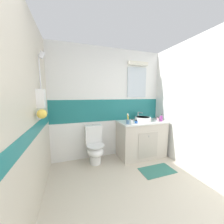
# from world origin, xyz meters

# --- Properties ---
(ground_plane) EXTENTS (3.20, 3.48, 0.04)m
(ground_plane) POSITION_xyz_m (0.00, 1.20, -0.02)
(ground_plane) COLOR beige
(wall_back_tiled) EXTENTS (3.20, 0.20, 2.50)m
(wall_back_tiled) POSITION_xyz_m (0.01, 2.45, 1.26)
(wall_back_tiled) COLOR white
(wall_back_tiled) RESTS_ON ground_plane
(wall_left_shower_alcove) EXTENTS (0.24, 3.48, 2.50)m
(wall_left_shower_alcove) POSITION_xyz_m (-1.35, 1.20, 1.25)
(wall_left_shower_alcove) COLOR beige
(wall_left_shower_alcove) RESTS_ON ground_plane
(wall_right_plain) EXTENTS (0.10, 3.48, 2.50)m
(wall_right_plain) POSITION_xyz_m (1.35, 1.20, 1.25)
(wall_right_plain) COLOR white
(wall_right_plain) RESTS_ON ground_plane
(vanity_cabinet) EXTENTS (1.10, 0.59, 0.85)m
(vanity_cabinet) POSITION_xyz_m (0.70, 2.12, 0.43)
(vanity_cabinet) COLOR beige
(vanity_cabinet) RESTS_ON ground_plane
(sink_basin) EXTENTS (0.37, 0.42, 0.20)m
(sink_basin) POSITION_xyz_m (0.73, 2.11, 0.90)
(sink_basin) COLOR white
(sink_basin) RESTS_ON vanity_cabinet
(toilet) EXTENTS (0.37, 0.50, 0.81)m
(toilet) POSITION_xyz_m (-0.40, 2.16, 0.37)
(toilet) COLOR white
(toilet) RESTS_ON ground_plane
(toothbrush_cup) EXTENTS (0.07, 0.07, 0.23)m
(toothbrush_cup) POSITION_xyz_m (0.26, 1.94, 0.90)
(toothbrush_cup) COLOR #4C7299
(toothbrush_cup) RESTS_ON vanity_cabinet
(soap_dispenser) EXTENTS (0.07, 0.07, 0.17)m
(soap_dispenser) POSITION_xyz_m (1.12, 1.95, 0.92)
(soap_dispenser) COLOR #993F99
(soap_dispenser) RESTS_ON vanity_cabinet
(hair_gel_jar) EXTENTS (0.07, 0.07, 0.07)m
(hair_gel_jar) POSITION_xyz_m (0.47, 1.95, 0.88)
(hair_gel_jar) COLOR #2659B2
(hair_gel_jar) RESTS_ON vanity_cabinet
(lotion_bottle_short) EXTENTS (0.05, 0.05, 0.11)m
(lotion_bottle_short) POSITION_xyz_m (1.03, 1.96, 0.90)
(lotion_bottle_short) COLOR pink
(lotion_bottle_short) RESTS_ON vanity_cabinet
(perfume_flask_small) EXTENTS (0.05, 0.03, 0.10)m
(perfume_flask_small) POSITION_xyz_m (0.36, 1.95, 0.90)
(perfume_flask_small) COLOR white
(perfume_flask_small) RESTS_ON vanity_cabinet
(bath_mat) EXTENTS (0.65, 0.36, 0.01)m
(bath_mat) POSITION_xyz_m (0.67, 1.47, 0.01)
(bath_mat) COLOR #337266
(bath_mat) RESTS_ON ground_plane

